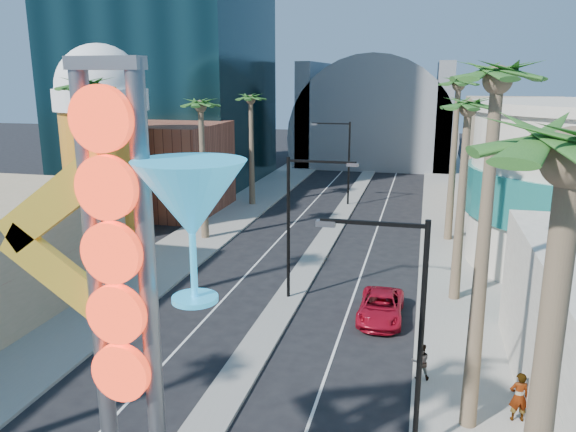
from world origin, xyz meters
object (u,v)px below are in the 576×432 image
at_px(pedestrian_b, 421,361).
at_px(red_pickup, 381,307).
at_px(neon_sign, 152,283).
at_px(pedestrian_a, 519,397).

bearing_deg(pedestrian_b, red_pickup, -81.71).
xyz_separation_m(red_pickup, pedestrian_b, (2.06, -5.78, 0.25)).
distance_m(neon_sign, red_pickup, 17.48).
bearing_deg(pedestrian_a, pedestrian_b, -42.44).
xyz_separation_m(pedestrian_a, pedestrian_b, (-3.41, 2.09, -0.17)).
height_order(pedestrian_a, pedestrian_b, pedestrian_a).
height_order(neon_sign, red_pickup, neon_sign).
distance_m(neon_sign, pedestrian_b, 13.36).
height_order(red_pickup, pedestrian_a, pedestrian_a).
bearing_deg(neon_sign, pedestrian_a, 37.86).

